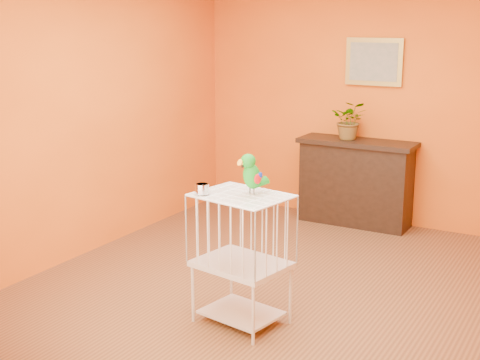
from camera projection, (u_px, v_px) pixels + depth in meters
The scene contains 8 objects.
ground at pixel (279, 288), 5.61m from camera, with size 4.50×4.50×0.00m, color brown.
room_shell at pixel (281, 99), 5.23m from camera, with size 4.50×4.50×4.50m.
console_cabinet at pixel (355, 182), 7.25m from camera, with size 1.25×0.45×0.93m.
potted_plant at pixel (348, 125), 7.11m from camera, with size 0.37×0.42×0.32m, color #26722D.
framed_picture at pixel (374, 62), 7.06m from camera, with size 0.62×0.04×0.50m.
birdcage at pixel (242, 258), 4.85m from camera, with size 0.71×0.59×0.98m.
feed_cup at pixel (202, 189), 4.75m from camera, with size 0.10×0.10×0.07m, color silver.
parrot at pixel (252, 173), 4.74m from camera, with size 0.18×0.26×0.30m.
Camera 1 is at (2.30, -4.71, 2.21)m, focal length 50.00 mm.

